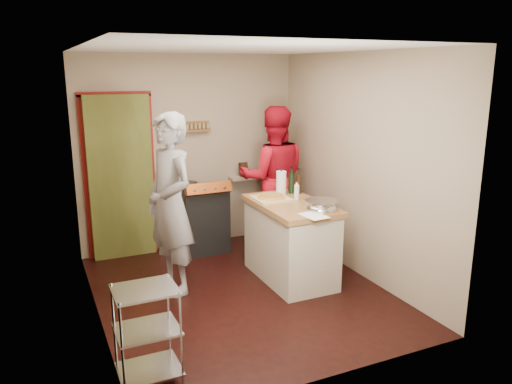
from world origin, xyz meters
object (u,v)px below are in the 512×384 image
Objects in this scene: stove at (202,218)px; island at (291,239)px; wire_shelving at (147,331)px; person_red at (273,178)px; person_stripe at (170,205)px.

island is (0.63, -1.32, 0.04)m from stove.
wire_shelving is at bearing -146.47° from island.
wire_shelving is 0.60× the size of island.
person_stripe is at bearing 45.75° from person_red.
island is 1.45m from person_stripe.
stove is at bearing 131.48° from person_stripe.
person_stripe is 1.02× the size of person_red.
person_stripe is (-0.70, -1.06, 0.54)m from stove.
person_red is (0.32, 1.10, 0.48)m from island.
island is 0.67× the size of person_stripe.
person_red reaches higher than stove.
stove is 1.26× the size of wire_shelving.
person_stripe reaches higher than person_red.
wire_shelving is 3.35m from person_red.
wire_shelving is at bearing -116.85° from stove.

